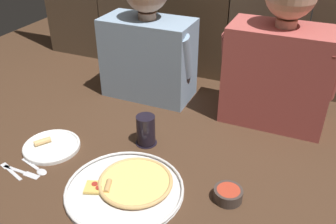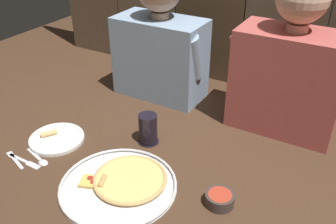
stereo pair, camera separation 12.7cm
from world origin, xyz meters
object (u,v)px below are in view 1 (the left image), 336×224
Objects in this scene: dipping_bowl at (228,194)px; diner_right at (280,58)px; diner_left at (148,40)px; pizza_tray at (128,186)px; drinking_glass at (146,130)px; dinner_plate at (51,146)px.

dipping_bowl is 0.15× the size of diner_right.
dipping_bowl is 0.81m from diner_left.
pizza_tray is 0.33m from dipping_bowl.
drinking_glass is 0.42m from dipping_bowl.
diner_left is at bearing 74.54° from dinner_plate.
dinner_plate is at bearing -179.64° from dipping_bowl.
drinking_glass is at bearing 155.47° from dipping_bowl.
diner_right is at bearing 85.80° from dipping_bowl.
diner_right reaches higher than dipping_bowl.
pizza_tray is 4.22× the size of dipping_bowl.
diner_left reaches higher than drinking_glass.
diner_right is at bearing 36.73° from dinner_plate.
dinner_plate is at bearing -105.46° from diner_left.
diner_left is 0.59m from diner_right.
drinking_glass is 0.19× the size of diner_right.
dipping_bowl is at bearing 0.36° from dinner_plate.
diner_right is (0.74, 0.55, 0.28)m from dinner_plate.
diner_left is at bearing 179.97° from diner_right.
drinking_glass is 1.30× the size of dipping_bowl.
diner_right is at bearing 60.46° from pizza_tray.
dinner_plate is at bearing -143.27° from diner_right.
diner_left reaches higher than pizza_tray.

